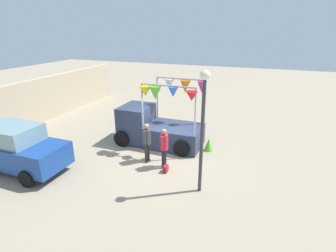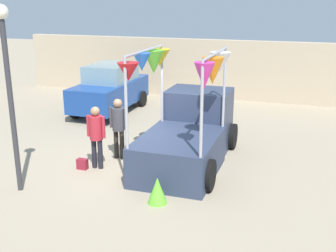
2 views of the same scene
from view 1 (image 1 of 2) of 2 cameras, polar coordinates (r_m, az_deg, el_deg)
The scene contains 9 objects.
ground_plane at distance 11.80m, azimuth -1.33°, elevation -6.60°, with size 60.00×60.00×0.00m, color gray.
vendor_truck at distance 12.83m, azimuth -2.86°, elevation 0.17°, with size 2.40×4.10×3.15m.
parked_car at distance 11.96m, azimuth -30.08°, elevation -4.18°, with size 1.88×4.00×1.88m.
person_customer at distance 10.49m, azimuth -0.88°, elevation -4.05°, with size 0.53×0.34×1.68m.
person_vendor at distance 11.00m, azimuth -4.65°, elevation -2.81°, with size 0.53×0.34×1.71m.
handbag at distance 10.54m, azimuth -0.54°, elevation -9.29°, with size 0.28×0.16×0.28m, color maroon.
street_lamp at distance 8.38m, azimuth 7.60°, elevation 1.90°, with size 0.32×0.32×4.23m.
brick_boundary_wall at distance 16.42m, azimuth -30.63°, elevation 3.25°, with size 18.00×0.36×2.60m, color tan.
folded_kite_bundle_lime at distance 12.36m, azimuth 8.89°, elevation -4.00°, with size 0.44×0.44×0.60m, color #66CC33.
Camera 1 is at (-9.72, -3.95, 5.39)m, focal length 28.00 mm.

